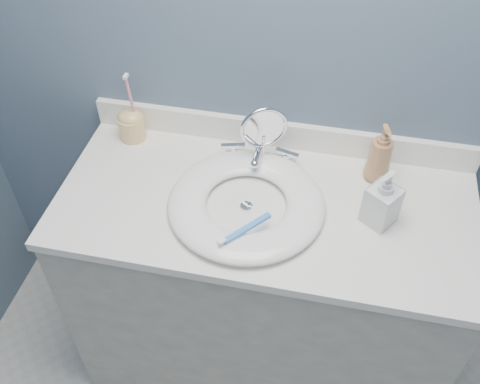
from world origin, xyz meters
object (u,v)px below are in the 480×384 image
(soap_bottle_clear, at_px, (383,198))
(toothbrush_holder, at_px, (131,124))
(soap_bottle_amber, at_px, (380,153))
(makeup_mirror, at_px, (264,134))

(soap_bottle_clear, distance_m, toothbrush_holder, 0.82)
(soap_bottle_amber, xyz_separation_m, toothbrush_holder, (-0.78, 0.03, -0.04))
(makeup_mirror, distance_m, toothbrush_holder, 0.44)
(makeup_mirror, distance_m, soap_bottle_clear, 0.40)
(makeup_mirror, relative_size, soap_bottle_amber, 1.11)
(soap_bottle_amber, distance_m, toothbrush_holder, 0.78)
(makeup_mirror, bearing_deg, soap_bottle_amber, -22.74)
(soap_bottle_clear, bearing_deg, soap_bottle_amber, 129.49)
(makeup_mirror, relative_size, toothbrush_holder, 0.88)
(makeup_mirror, bearing_deg, soap_bottle_clear, -48.88)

